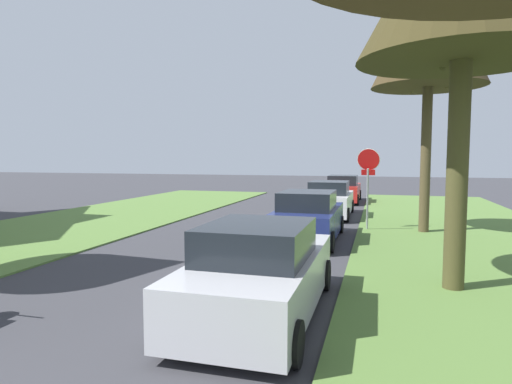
% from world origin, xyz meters
% --- Properties ---
extents(stop_sign_far, '(0.82, 0.78, 2.90)m').
position_xyz_m(stop_sign_far, '(3.92, 15.13, 2.14)').
color(stop_sign_far, '#9EA0A5').
rests_on(stop_sign_far, grass_verge_right).
extents(street_tree_right_mid_b, '(3.78, 3.78, 8.85)m').
position_xyz_m(street_tree_right_mid_b, '(5.82, 15.13, 6.90)').
color(street_tree_right_mid_b, '#4C4028').
rests_on(street_tree_right_mid_b, grass_verge_right).
extents(parked_sedan_silver, '(1.95, 4.41, 1.57)m').
position_xyz_m(parked_sedan_silver, '(2.42, 5.96, 0.72)').
color(parked_sedan_silver, '#BCBCC1').
rests_on(parked_sedan_silver, ground).
extents(parked_sedan_navy, '(1.95, 4.41, 1.57)m').
position_xyz_m(parked_sedan_navy, '(2.16, 12.67, 0.72)').
color(parked_sedan_navy, navy).
rests_on(parked_sedan_navy, ground).
extents(parked_sedan_white, '(1.95, 4.41, 1.57)m').
position_xyz_m(parked_sedan_white, '(2.19, 18.53, 0.72)').
color(parked_sedan_white, white).
rests_on(parked_sedan_white, ground).
extents(parked_sedan_red, '(1.95, 4.41, 1.57)m').
position_xyz_m(parked_sedan_red, '(2.29, 24.98, 0.72)').
color(parked_sedan_red, red).
rests_on(parked_sedan_red, ground).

